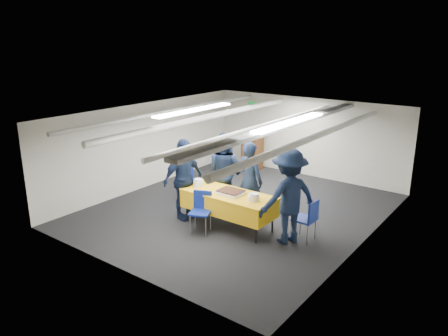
{
  "coord_description": "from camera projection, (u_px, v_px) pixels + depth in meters",
  "views": [
    {
      "loc": [
        5.55,
        -7.92,
        3.97
      ],
      "look_at": [
        -0.25,
        -0.2,
        1.05
      ],
      "focal_mm": 35.0,
      "sensor_mm": 36.0,
      "label": 1
    }
  ],
  "objects": [
    {
      "name": "sailor_d",
      "position": [
        289.0,
        197.0,
        8.55
      ],
      "size": [
        1.21,
        1.43,
        1.92
      ],
      "primitive_type": "imported",
      "rotation": [
        0.0,
        0.0,
        -2.06
      ],
      "color": "black",
      "rests_on": "ground"
    },
    {
      "name": "plate_stack_right",
      "position": [
        254.0,
        197.0,
        8.84
      ],
      "size": [
        0.24,
        0.24,
        0.16
      ],
      "color": "white",
      "rests_on": "serving_table"
    },
    {
      "name": "chair_right",
      "position": [
        308.0,
        216.0,
        8.69
      ],
      "size": [
        0.43,
        0.43,
        0.87
      ],
      "color": "gray",
      "rests_on": "ground"
    },
    {
      "name": "sailor_b",
      "position": [
        225.0,
        171.0,
        10.2
      ],
      "size": [
        0.97,
        0.79,
        1.88
      ],
      "primitive_type": "imported",
      "rotation": [
        0.0,
        0.0,
        3.05
      ],
      "color": "black",
      "rests_on": "ground"
    },
    {
      "name": "ground",
      "position": [
        238.0,
        210.0,
        10.4
      ],
      "size": [
        7.0,
        7.0,
        0.0
      ],
      "primitive_type": "plane",
      "color": "black",
      "rests_on": "ground"
    },
    {
      "name": "serving_table",
      "position": [
        229.0,
        202.0,
        9.35
      ],
      "size": [
        2.07,
        0.87,
        0.77
      ],
      "color": "black",
      "rests_on": "ground"
    },
    {
      "name": "podium",
      "position": [
        252.0,
        150.0,
        13.47
      ],
      "size": [
        0.62,
        0.53,
        1.25
      ],
      "color": "brown",
      "rests_on": "ground"
    },
    {
      "name": "chair_left",
      "position": [
        187.0,
        178.0,
        11.03
      ],
      "size": [
        0.58,
        0.58,
        0.87
      ],
      "color": "gray",
      "rests_on": "ground"
    },
    {
      "name": "plate_stack_left",
      "position": [
        198.0,
        183.0,
        9.68
      ],
      "size": [
        0.22,
        0.22,
        0.17
      ],
      "color": "white",
      "rests_on": "serving_table"
    },
    {
      "name": "room_shell",
      "position": [
        252.0,
        133.0,
        10.13
      ],
      "size": [
        6.0,
        7.0,
        2.3
      ],
      "color": "beige",
      "rests_on": "ground"
    },
    {
      "name": "sheet_cake",
      "position": [
        231.0,
        192.0,
        9.21
      ],
      "size": [
        0.53,
        0.42,
        0.09
      ],
      "color": "white",
      "rests_on": "serving_table"
    },
    {
      "name": "sailor_c",
      "position": [
        183.0,
        179.0,
        9.71
      ],
      "size": [
        0.57,
        1.12,
        1.84
      ],
      "primitive_type": "imported",
      "rotation": [
        0.0,
        0.0,
        1.45
      ],
      "color": "black",
      "rests_on": "ground"
    },
    {
      "name": "sailor_a",
      "position": [
        250.0,
        181.0,
        9.72
      ],
      "size": [
        0.65,
        0.43,
        1.77
      ],
      "primitive_type": "imported",
      "rotation": [
        0.0,
        0.0,
        3.13
      ],
      "color": "black",
      "rests_on": "ground"
    },
    {
      "name": "chair_near",
      "position": [
        201.0,
        207.0,
        9.15
      ],
      "size": [
        0.55,
        0.55,
        0.87
      ],
      "color": "gray",
      "rests_on": "ground"
    }
  ]
}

